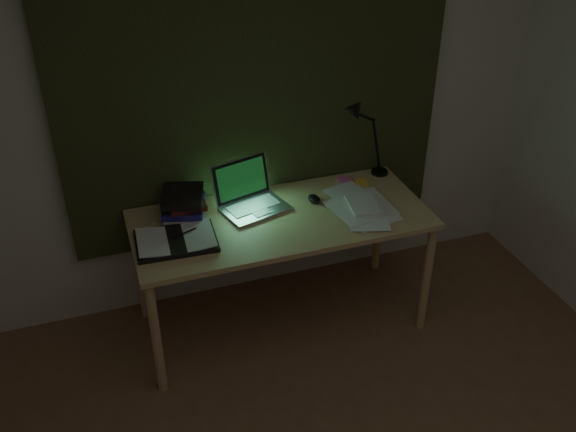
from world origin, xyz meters
name	(u,v)px	position (x,y,z in m)	size (l,w,h in m)	color
wall_back	(256,101)	(0.00, 2.00, 1.25)	(3.50, 0.00, 2.50)	silver
curtain	(257,69)	(0.00, 1.96, 1.45)	(2.20, 0.06, 2.00)	#2A3118
desk	(281,271)	(0.00, 1.56, 0.37)	(1.63, 0.71, 0.74)	tan
laptop	(255,190)	(-0.11, 1.68, 0.87)	(0.35, 0.39, 0.25)	silver
open_textbook	(176,240)	(-0.59, 1.50, 0.76)	(0.41, 0.29, 0.04)	silver
book_stack	(184,203)	(-0.49, 1.77, 0.81)	(0.22, 0.26, 0.14)	silver
loose_papers	(353,206)	(0.42, 1.53, 0.75)	(0.35, 0.37, 0.02)	silver
mouse	(314,199)	(0.23, 1.66, 0.76)	(0.06, 0.10, 0.04)	black
sticky_yellow	(361,183)	(0.57, 1.77, 0.75)	(0.07, 0.07, 0.02)	yellow
sticky_pink	(344,180)	(0.49, 1.83, 0.75)	(0.08, 0.08, 0.02)	pink
desk_lamp	(383,132)	(0.73, 1.85, 1.02)	(0.37, 0.28, 0.55)	black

